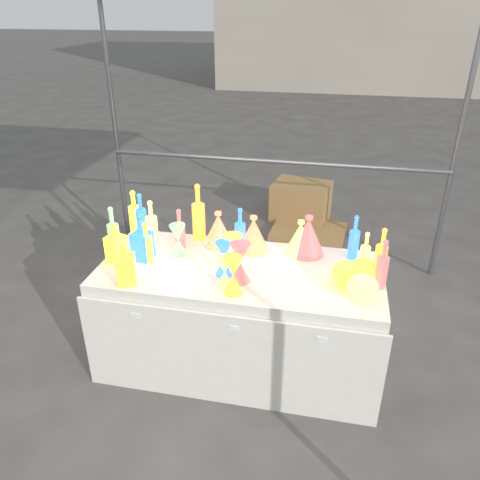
% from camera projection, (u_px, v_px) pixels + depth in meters
% --- Properties ---
extents(ground, '(80.00, 80.00, 0.00)m').
position_uv_depth(ground, '(240.00, 359.00, 3.33)').
color(ground, '#63605B').
rests_on(ground, ground).
extents(display_table, '(1.84, 0.83, 0.75)m').
position_uv_depth(display_table, '(240.00, 317.00, 3.15)').
color(display_table, white).
rests_on(display_table, ground).
extents(cardboard_box_closed, '(0.69, 0.56, 0.45)m').
position_uv_depth(cardboard_box_closed, '(301.00, 202.00, 5.34)').
color(cardboard_box_closed, '#A57C4A').
rests_on(cardboard_box_closed, ground).
extents(cardboard_box_flat, '(0.82, 0.62, 0.07)m').
position_uv_depth(cardboard_box_flat, '(308.00, 232.00, 5.09)').
color(cardboard_box_flat, '#A57C4A').
rests_on(cardboard_box_flat, ground).
extents(bottle_0, '(0.10, 0.10, 0.33)m').
position_uv_depth(bottle_0, '(135.00, 212.00, 3.37)').
color(bottle_0, '#F73117').
rests_on(bottle_0, display_table).
extents(bottle_1, '(0.09, 0.09, 0.33)m').
position_uv_depth(bottle_1, '(141.00, 215.00, 3.32)').
color(bottle_1, '#167A3B').
rests_on(bottle_1, display_table).
extents(bottle_2, '(0.11, 0.11, 0.41)m').
position_uv_depth(bottle_2, '(198.00, 212.00, 3.26)').
color(bottle_2, gold).
rests_on(bottle_2, display_table).
extents(bottle_3, '(0.09, 0.09, 0.28)m').
position_uv_depth(bottle_3, '(180.00, 228.00, 3.18)').
color(bottle_3, '#231B9F').
rests_on(bottle_3, display_table).
extents(bottle_4, '(0.09, 0.09, 0.33)m').
position_uv_depth(bottle_4, '(152.00, 223.00, 3.20)').
color(bottle_4, '#16897C').
rests_on(bottle_4, display_table).
extents(bottle_5, '(0.10, 0.10, 0.35)m').
position_uv_depth(bottle_5, '(113.00, 231.00, 3.06)').
color(bottle_5, '#C126B6').
rests_on(bottle_5, display_table).
extents(bottle_6, '(0.08, 0.08, 0.28)m').
position_uv_depth(bottle_6, '(147.00, 242.00, 3.00)').
color(bottle_6, '#F73117').
rests_on(bottle_6, display_table).
extents(bottle_7, '(0.07, 0.07, 0.31)m').
position_uv_depth(bottle_7, '(240.00, 229.00, 3.13)').
color(bottle_7, '#167A3B').
rests_on(bottle_7, display_table).
extents(decanter_0, '(0.13, 0.13, 0.26)m').
position_uv_depth(decanter_0, '(115.00, 242.00, 3.01)').
color(decanter_0, '#F73117').
rests_on(decanter_0, display_table).
extents(decanter_1, '(0.14, 0.14, 0.27)m').
position_uv_depth(decanter_1, '(126.00, 263.00, 2.77)').
color(decanter_1, gold).
rests_on(decanter_1, display_table).
extents(decanter_2, '(0.13, 0.13, 0.28)m').
position_uv_depth(decanter_2, '(142.00, 240.00, 3.03)').
color(decanter_2, '#167A3B').
rests_on(decanter_2, display_table).
extents(hourglass_0, '(0.14, 0.14, 0.24)m').
position_uv_depth(hourglass_0, '(233.00, 275.00, 2.68)').
color(hourglass_0, gold).
rests_on(hourglass_0, display_table).
extents(hourglass_1, '(0.17, 0.17, 0.25)m').
position_uv_depth(hourglass_1, '(240.00, 263.00, 2.79)').
color(hourglass_1, '#231B9F').
rests_on(hourglass_1, display_table).
extents(hourglass_2, '(0.12, 0.12, 0.20)m').
position_uv_depth(hourglass_2, '(224.00, 272.00, 2.74)').
color(hourglass_2, '#16897C').
rests_on(hourglass_2, display_table).
extents(hourglass_3, '(0.12, 0.12, 0.22)m').
position_uv_depth(hourglass_3, '(178.00, 240.00, 3.10)').
color(hourglass_3, '#C126B6').
rests_on(hourglass_3, display_table).
extents(hourglass_4, '(0.15, 0.15, 0.23)m').
position_uv_depth(hourglass_4, '(233.00, 252.00, 2.93)').
color(hourglass_4, '#F73117').
rests_on(hourglass_4, display_table).
extents(hourglass_5, '(0.12, 0.12, 0.22)m').
position_uv_depth(hourglass_5, '(224.00, 258.00, 2.87)').
color(hourglass_5, '#167A3B').
rests_on(hourglass_5, display_table).
extents(globe_0, '(0.22, 0.22, 0.14)m').
position_uv_depth(globe_0, '(346.00, 275.00, 2.78)').
color(globe_0, '#F73117').
rests_on(globe_0, display_table).
extents(globe_1, '(0.22, 0.22, 0.14)m').
position_uv_depth(globe_1, '(363.00, 289.00, 2.64)').
color(globe_1, '#16897C').
rests_on(globe_1, display_table).
extents(globe_2, '(0.18, 0.18, 0.14)m').
position_uv_depth(globe_2, '(363.00, 272.00, 2.81)').
color(globe_2, gold).
rests_on(globe_2, display_table).
extents(lampshade_0, '(0.26, 0.26, 0.25)m').
position_uv_depth(lampshade_0, '(253.00, 233.00, 3.14)').
color(lampshade_0, yellow).
rests_on(lampshade_0, display_table).
extents(lampshade_1, '(0.25, 0.25, 0.25)m').
position_uv_depth(lampshade_1, '(218.00, 229.00, 3.21)').
color(lampshade_1, yellow).
rests_on(lampshade_1, display_table).
extents(lampshade_2, '(0.28, 0.28, 0.27)m').
position_uv_depth(lampshade_2, '(308.00, 235.00, 3.09)').
color(lampshade_2, '#231B9F').
rests_on(lampshade_2, display_table).
extents(lampshade_3, '(0.20, 0.20, 0.24)m').
position_uv_depth(lampshade_3, '(300.00, 237.00, 3.11)').
color(lampshade_3, '#16897C').
rests_on(lampshade_3, display_table).
extents(bottle_8, '(0.08, 0.08, 0.31)m').
position_uv_depth(bottle_8, '(354.00, 237.00, 3.03)').
color(bottle_8, '#167A3B').
rests_on(bottle_8, display_table).
extents(bottle_9, '(0.10, 0.10, 0.33)m').
position_uv_depth(bottle_9, '(381.00, 252.00, 2.83)').
color(bottle_9, gold).
rests_on(bottle_9, display_table).
extents(bottle_10, '(0.09, 0.09, 0.31)m').
position_uv_depth(bottle_10, '(383.00, 264.00, 2.72)').
color(bottle_10, '#231B9F').
rests_on(bottle_10, display_table).
extents(bottle_11, '(0.07, 0.07, 0.27)m').
position_uv_depth(bottle_11, '(365.00, 252.00, 2.89)').
color(bottle_11, '#16897C').
rests_on(bottle_11, display_table).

